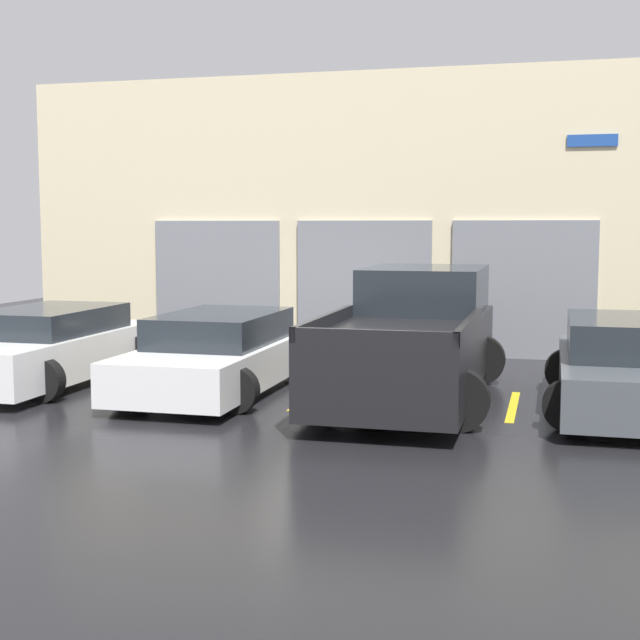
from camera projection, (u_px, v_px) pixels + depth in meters
ground_plane at (338, 378)px, 14.98m from camera, size 28.00×28.00×0.00m
shophouse_building at (377, 216)px, 17.86m from camera, size 14.87×0.68×5.57m
pickup_truck at (413, 339)px, 13.19m from camera, size 2.55×5.59×1.89m
sedan_white at (48, 347)px, 14.42m from camera, size 2.23×4.59×1.22m
sedan_side at (624, 368)px, 12.18m from camera, size 2.14×4.41×1.29m
van_right at (219, 354)px, 13.68m from camera, size 2.23×4.58×1.21m
parking_stripe_left at (131, 387)px, 14.09m from camera, size 0.12×2.20×0.01m
parking_stripe_centre at (312, 396)px, 13.34m from camera, size 0.12×2.20×0.01m
parking_stripe_right at (513, 406)px, 12.59m from camera, size 0.12×2.20×0.01m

